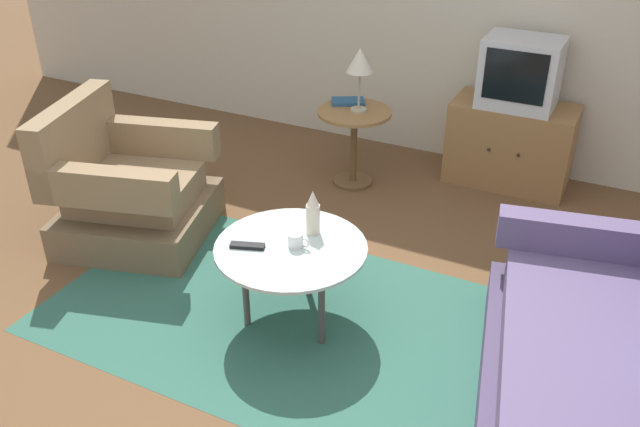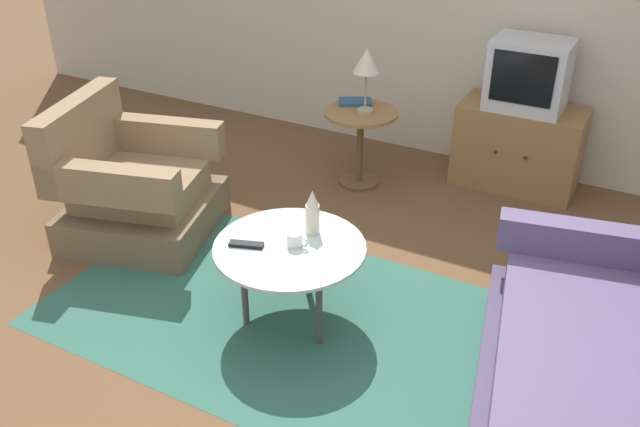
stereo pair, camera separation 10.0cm
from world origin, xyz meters
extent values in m
plane|color=brown|center=(0.00, 0.00, 0.00)|extent=(16.00, 16.00, 0.00)
cube|color=#2D5B4C|center=(-0.13, 0.11, 0.00)|extent=(2.68, 1.55, 0.00)
cube|color=brown|center=(-1.45, 0.45, 0.12)|extent=(1.07, 1.08, 0.24)
cube|color=#846B4C|center=(-1.45, 0.45, 0.33)|extent=(0.86, 0.77, 0.18)
cube|color=#846B4C|center=(-1.80, 0.35, 0.65)|extent=(0.37, 0.88, 0.47)
cube|color=#846B4C|center=(-1.35, 0.10, 0.53)|extent=(0.88, 0.37, 0.23)
cube|color=#846B4C|center=(-1.55, 0.81, 0.53)|extent=(0.88, 0.37, 0.23)
cube|color=#4B3E5C|center=(1.41, -0.03, 0.12)|extent=(1.28, 2.01, 0.24)
cube|color=#5B4C70|center=(1.41, -0.03, 0.33)|extent=(1.09, 1.71, 0.18)
cube|color=#5B4C70|center=(1.24, 0.81, 0.51)|extent=(0.95, 0.32, 0.19)
cylinder|color=#B2C6C1|center=(-0.13, 0.11, 0.47)|extent=(0.79, 0.79, 0.02)
cylinder|color=#4C4742|center=(-0.16, 0.35, 0.23)|extent=(0.04, 0.04, 0.46)
cylinder|color=#4C4742|center=(-0.33, -0.04, 0.23)|extent=(0.04, 0.04, 0.46)
cylinder|color=#4C4742|center=(0.09, 0.01, 0.23)|extent=(0.04, 0.04, 0.46)
cylinder|color=olive|center=(-0.50, 1.74, 0.56)|extent=(0.53, 0.53, 0.02)
cylinder|color=brown|center=(-0.50, 1.74, 0.28)|extent=(0.05, 0.05, 0.55)
cylinder|color=brown|center=(-0.50, 1.74, 0.01)|extent=(0.29, 0.29, 0.02)
cube|color=olive|center=(0.52, 2.27, 0.31)|extent=(0.87, 0.45, 0.62)
sphere|color=black|center=(0.42, 2.04, 0.34)|extent=(0.02, 0.02, 0.02)
sphere|color=black|center=(0.63, 2.04, 0.34)|extent=(0.02, 0.02, 0.02)
cube|color=#B7B7BC|center=(0.52, 2.25, 0.86)|extent=(0.52, 0.40, 0.48)
cube|color=black|center=(0.52, 2.05, 0.89)|extent=(0.42, 0.01, 0.35)
cylinder|color=#9E937A|center=(-0.47, 1.75, 0.59)|extent=(0.12, 0.12, 0.02)
cylinder|color=#9E937A|center=(-0.47, 1.75, 0.73)|extent=(0.02, 0.02, 0.27)
cone|color=beige|center=(-0.47, 1.75, 0.95)|extent=(0.19, 0.19, 0.17)
cylinder|color=beige|center=(-0.09, 0.28, 0.56)|extent=(0.07, 0.07, 0.17)
cone|color=beige|center=(-0.09, 0.28, 0.68)|extent=(0.07, 0.07, 0.08)
cylinder|color=white|center=(-0.11, 0.12, 0.51)|extent=(0.08, 0.08, 0.08)
torus|color=white|center=(-0.06, 0.12, 0.51)|extent=(0.05, 0.01, 0.05)
cube|color=black|center=(-0.33, 0.00, 0.48)|extent=(0.18, 0.11, 0.02)
cube|color=navy|center=(-0.61, 1.86, 0.59)|extent=(0.28, 0.24, 0.03)
camera|label=1|loc=(1.30, -2.44, 2.35)|focal=37.99mm
camera|label=2|loc=(1.39, -2.39, 2.35)|focal=37.99mm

